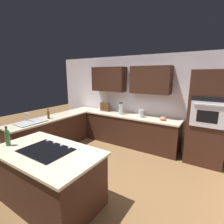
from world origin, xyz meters
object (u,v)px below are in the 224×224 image
Objects in this scene: sink_unit at (31,122)px; spice_rack at (105,107)px; wall_oven at (207,118)px; cooktop at (46,150)px; dish_soap_bottle at (48,115)px; mixing_bowl at (163,118)px; blender at (121,109)px; oil_bottle at (7,138)px; kettle at (141,114)px.

sink_unit is 2.23m from spice_rack.
wall_oven is at bearing -151.42° from sink_unit.
dish_soap_bottle is (1.60, -1.26, 0.10)m from cooktop.
mixing_bowl is at bearing -110.33° from cooktop.
blender is 1.29× the size of dish_soap_bottle.
mixing_bowl is (-2.68, -1.98, 0.03)m from sink_unit.
blender is 1.06× the size of oil_bottle.
blender is at bearing 0.60° from wall_oven.
oil_bottle reaches higher than kettle.
blender is 1.78× the size of kettle.
kettle is 0.73× the size of dish_soap_bottle.
wall_oven reaches higher than mixing_bowl.
spice_rack is at bearing -72.96° from cooktop.
sink_unit is at bearing 54.19° from blender.
spice_rack is 1.62× the size of kettle.
oil_bottle is at bearing 93.34° from spice_rack.
wall_oven is 10.82× the size of kettle.
sink_unit is at bearing 69.55° from spice_rack.
oil_bottle reaches higher than dish_soap_bottle.
cooktop is 2.27× the size of oil_bottle.
oil_bottle is at bearing 60.00° from mixing_bowl.
blender is at bearing 0.00° from mixing_bowl.
kettle is at bearing 0.00° from mixing_bowl.
oil_bottle is (-0.96, 1.00, 0.12)m from sink_unit.
dish_soap_bottle is at bearing 65.87° from spice_rack.
spice_rack is at bearing -4.72° from kettle.
wall_oven is 2.25m from blender.
cooktop is at bearing 141.81° from dish_soap_bottle.
mixing_bowl is 0.51× the size of oil_bottle.
spice_rack reaches higher than sink_unit.
dish_soap_bottle is (1.37, 1.50, -0.04)m from blender.
kettle is 3.18m from oil_bottle.
mixing_bowl reaches higher than cooktop.
dish_soap_bottle is (2.62, 1.50, 0.06)m from mixing_bowl.
mixing_bowl is 0.62× the size of dish_soap_bottle.
kettle is at bearing -143.40° from dish_soap_bottle.
blender is 0.66m from spice_rack.
dish_soap_bottle reaches higher than kettle.
kettle is (-0.42, -2.76, 0.09)m from cooktop.
sink_unit is 1.97× the size of blender.
spice_rack is at bearing -114.13° from dish_soap_bottle.
blender reaches higher than kettle.
sink_unit is 2.55× the size of dish_soap_bottle.
cooktop is 2.14× the size of blender.
wall_oven is 3.44m from cooktop.
wall_oven reaches higher than kettle.
blender is 0.65m from kettle.
spice_rack is 3.09m from oil_bottle.
cooktop is at bearing -162.46° from oil_bottle.
cooktop is at bearing 107.04° from spice_rack.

